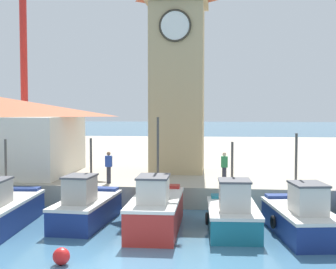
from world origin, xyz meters
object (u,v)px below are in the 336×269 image
at_px(port_crane_near, 25,75).
at_px(dock_worker_along_quay, 109,167).
at_px(dock_worker_near_tower, 224,167).
at_px(fishing_boat_mid_right, 233,214).
at_px(clock_tower, 177,61).
at_px(fishing_boat_center, 156,210).
at_px(mooring_buoy, 61,256).
at_px(fishing_boat_left_inner, 0,210).
at_px(fishing_boat_mid_left, 86,207).
at_px(fishing_boat_right_inner, 301,217).

height_order(port_crane_near, dock_worker_along_quay, port_crane_near).
height_order(port_crane_near, dock_worker_near_tower, port_crane_near).
height_order(fishing_boat_mid_right, port_crane_near, port_crane_near).
xyz_separation_m(clock_tower, port_crane_near, (-12.78, 7.75, -0.21)).
relative_size(fishing_boat_center, clock_tower, 0.36).
bearing_deg(fishing_boat_center, mooring_buoy, -118.33).
bearing_deg(dock_worker_along_quay, fishing_boat_left_inner, -122.74).
distance_m(clock_tower, port_crane_near, 14.94).
distance_m(fishing_boat_mid_right, clock_tower, 12.30).
height_order(mooring_buoy, dock_worker_near_tower, dock_worker_near_tower).
bearing_deg(mooring_buoy, dock_worker_near_tower, 61.85).
height_order(fishing_boat_mid_left, fishing_boat_right_inner, fishing_boat_right_inner).
height_order(fishing_boat_center, fishing_boat_mid_right, fishing_boat_center).
bearing_deg(clock_tower, fishing_boat_center, -90.27).
distance_m(fishing_boat_center, dock_worker_along_quay, 5.89).
height_order(fishing_boat_left_inner, fishing_boat_mid_left, fishing_boat_mid_left).
bearing_deg(fishing_boat_mid_left, fishing_boat_left_inner, -163.71).
bearing_deg(dock_worker_near_tower, fishing_boat_left_inner, -148.95).
xyz_separation_m(fishing_boat_mid_left, dock_worker_near_tower, (5.86, 4.56, 1.17)).
relative_size(fishing_boat_mid_right, port_crane_near, 0.24).
bearing_deg(fishing_boat_mid_right, dock_worker_near_tower, 92.80).
bearing_deg(fishing_boat_left_inner, fishing_boat_center, 2.53).
bearing_deg(port_crane_near, fishing_boat_left_inner, -70.32).
relative_size(fishing_boat_mid_left, fishing_boat_center, 0.93).
distance_m(mooring_buoy, dock_worker_along_quay, 9.51).
relative_size(fishing_boat_center, fishing_boat_mid_right, 1.23).
bearing_deg(fishing_boat_left_inner, mooring_buoy, -46.00).
height_order(fishing_boat_right_inner, port_crane_near, port_crane_near).
bearing_deg(fishing_boat_left_inner, fishing_boat_mid_right, 1.59).
distance_m(fishing_boat_right_inner, dock_worker_along_quay, 10.20).
relative_size(fishing_boat_left_inner, fishing_boat_center, 1.04).
relative_size(fishing_boat_left_inner, clock_tower, 0.38).
height_order(fishing_boat_center, port_crane_near, port_crane_near).
bearing_deg(fishing_boat_center, clock_tower, 89.73).
relative_size(fishing_boat_right_inner, dock_worker_near_tower, 3.11).
distance_m(dock_worker_near_tower, dock_worker_along_quay, 5.88).
xyz_separation_m(port_crane_near, mooring_buoy, (10.34, -21.83, -7.21)).
bearing_deg(fishing_boat_mid_left, fishing_boat_center, -12.80).
bearing_deg(clock_tower, port_crane_near, 148.77).
bearing_deg(dock_worker_near_tower, dock_worker_along_quay, -176.57).
bearing_deg(fishing_boat_left_inner, fishing_boat_right_inner, -0.11).
relative_size(fishing_boat_left_inner, port_crane_near, 0.31).
bearing_deg(port_crane_near, clock_tower, -31.23).
relative_size(fishing_boat_right_inner, port_crane_near, 0.29).
bearing_deg(dock_worker_near_tower, fishing_boat_right_inner, -63.10).
xyz_separation_m(fishing_boat_mid_right, fishing_boat_right_inner, (2.57, -0.28, 0.01)).
height_order(fishing_boat_left_inner, dock_worker_along_quay, fishing_boat_left_inner).
relative_size(clock_tower, dock_worker_along_quay, 8.76).
height_order(fishing_boat_mid_left, mooring_buoy, fishing_boat_mid_left).
height_order(fishing_boat_left_inner, fishing_boat_mid_right, fishing_boat_left_inner).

